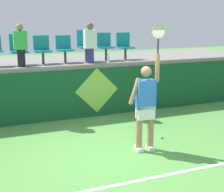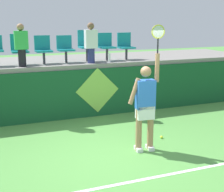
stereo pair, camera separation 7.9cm
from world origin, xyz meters
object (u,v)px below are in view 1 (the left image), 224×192
Objects in this scene: tennis_player at (146,104)px; stadium_chair_5 at (105,45)px; stadium_chair_1 at (18,48)px; stadium_chair_6 at (124,45)px; spectator_0 at (20,44)px; spectator_1 at (90,42)px; water_bottle at (108,58)px; stadium_chair_2 at (42,48)px; stadium_chair_4 at (85,44)px; stadium_chair_3 at (64,48)px; tennis_ball at (161,137)px.

tennis_player is 3.66m from stadium_chair_5.
stadium_chair_1 is 1.03× the size of stadium_chair_6.
spectator_1 is at bearing 0.03° from spectator_0.
water_bottle is 1.87m from stadium_chair_2.
tennis_player reaches higher than spectator_1.
stadium_chair_4 is (1.26, 0.01, 0.08)m from stadium_chair_2.
stadium_chair_6 is at bearing 72.37° from tennis_player.
water_bottle is at bearing -25.59° from stadium_chair_3.
stadium_chair_6 is 0.72× the size of spectator_0.
stadium_chair_3 is 0.68× the size of spectator_1.
stadium_chair_3 is 0.63m from stadium_chair_4.
stadium_chair_1 is 1.95m from spectator_1.
stadium_chair_1 is at bearing 131.79° from tennis_ball.
water_bottle is 0.36× the size of stadium_chair_2.
stadium_chair_4 is at bearing 0.24° from stadium_chair_2.
stadium_chair_5 is 0.76m from spectator_1.
stadium_chair_2 is 0.86× the size of stadium_chair_4.
stadium_chair_5 reaches higher than water_bottle.
water_bottle is 2.45m from spectator_0.
stadium_chair_1 is 1.27m from stadium_chair_3.
stadium_chair_3 is 0.68× the size of spectator_0.
stadium_chair_2 is 0.63m from stadium_chair_3.
tennis_player is at bearing -97.83° from stadium_chair_5.
stadium_chair_1 is (-2.40, 0.55, 0.31)m from water_bottle.
water_bottle is 0.36× the size of stadium_chair_3.
stadium_chair_3 is (-1.13, 0.54, 0.28)m from water_bottle.
stadium_chair_3 is at bearing 145.73° from spectator_1.
stadium_chair_3 is 1.35m from spectator_0.
spectator_0 reaches higher than stadium_chair_5.
water_bottle is at bearing -17.17° from stadium_chair_2.
spectator_0 reaches higher than stadium_chair_2.
stadium_chair_3 is at bearing 102.26° from tennis_player.
tennis_player reaches higher than tennis_ball.
stadium_chair_4 is at bearing 179.85° from stadium_chair_6.
water_bottle is at bearing -2.71° from spectator_0.
tennis_ball is at bearing -86.12° from stadium_chair_5.
spectator_0 is at bearing -179.97° from spectator_1.
spectator_0 is 0.99× the size of spectator_1.
stadium_chair_5 is (0.62, -0.01, -0.05)m from stadium_chair_4.
spectator_1 is (1.90, 0.00, 0.01)m from spectator_0.
spectator_0 is (-2.40, 0.11, 0.44)m from water_bottle.
stadium_chair_4 reaches higher than stadium_chair_6.
stadium_chair_2 is 1.01× the size of stadium_chair_3.
water_bottle is (-0.32, 2.50, 1.58)m from tennis_ball.
water_bottle is 0.97m from stadium_chair_6.
water_bottle is 1.29m from stadium_chair_3.
water_bottle is 0.33× the size of stadium_chair_1.
spectator_1 is (-0.82, 2.61, 2.03)m from tennis_ball.
tennis_ball is at bearing -43.79° from spectator_0.
stadium_chair_4 reaches higher than stadium_chair_3.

